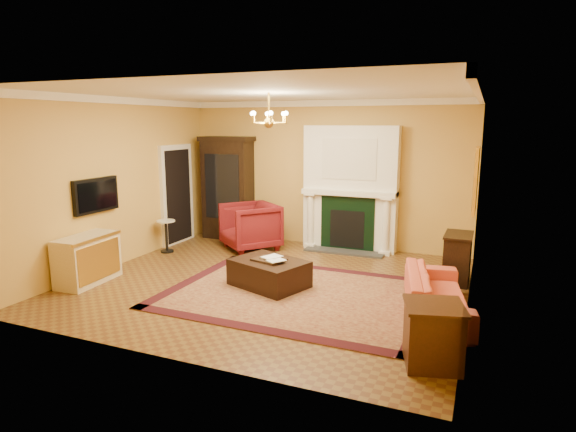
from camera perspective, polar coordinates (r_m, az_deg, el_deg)
The scene contains 26 objects.
floor at distance 7.88m, azimuth -2.13°, elevation -7.98°, with size 6.00×5.50×0.02m, color brown.
ceiling at distance 7.47m, azimuth -2.30°, elevation 14.50°, with size 6.00×5.50×0.02m, color white.
wall_back at distance 10.08m, azimuth 4.39°, elevation 4.97°, with size 6.00×0.02×3.00m, color #BF9444.
wall_front at distance 5.19m, azimuth -15.06°, elevation -1.07°, with size 6.00×0.02×3.00m, color #BF9444.
wall_left at distance 9.20m, azimuth -19.55°, elevation 3.79°, with size 0.02×5.50×3.00m, color #BF9444.
wall_right at distance 6.85m, azimuth 21.32°, elevation 1.41°, with size 0.02×5.50×3.00m, color #BF9444.
fireplace at distance 9.77m, azimuth 7.36°, elevation 2.91°, with size 1.90×0.70×2.50m.
crown_molding at distance 8.34m, azimuth 0.54°, elevation 13.66°, with size 6.00×5.50×0.12m.
doorway at distance 10.53m, azimuth -13.00°, elevation 2.48°, with size 0.08×1.05×2.10m.
tv_panel at distance 8.74m, azimuth -21.79°, elevation 2.30°, with size 0.09×0.95×0.58m.
gilt_mirror at distance 8.22m, azimuth 21.36°, elevation 3.94°, with size 0.06×0.76×1.05m.
chandelier at distance 7.46m, azimuth -2.27°, elevation 11.42°, with size 0.63×0.55×0.53m.
oriental_rug at distance 7.36m, azimuth 1.16°, elevation -9.24°, with size 3.90×2.92×0.02m, color #4A1210.
china_cabinet at distance 10.77m, azimuth -7.15°, elevation 3.05°, with size 1.08×0.49×2.16m, color black.
wingback_armchair at distance 9.84m, azimuth -4.52°, elevation -0.96°, with size 1.01×0.95×1.04m, color maroon.
pedestal_table at distance 9.89m, azimuth -14.22°, elevation -2.05°, with size 0.36×0.36×0.65m.
commode at distance 8.42m, azimuth -22.69°, elevation -4.76°, with size 0.49×1.05×0.78m, color beige.
coral_sofa at distance 6.84m, azimuth 17.24°, elevation -8.01°, with size 1.96×0.57×0.76m, color #C03F3C.
end_table at distance 5.48m, azimuth 16.79°, elevation -13.50°, with size 0.56×0.56×0.65m, color #3B1C10.
console_table at distance 8.28m, azimuth 19.42°, elevation -4.83°, with size 0.39×0.69×0.77m, color black.
leather_ottoman at distance 7.63m, azimuth -2.25°, elevation -6.77°, with size 1.12×0.81×0.42m, color black.
ottoman_tray at distance 7.55m, azimuth -2.30°, elevation -5.19°, with size 0.47×0.37×0.03m, color black.
book_a at distance 7.62m, azimuth -2.53°, elevation -3.73°, with size 0.23×0.03×0.31m, color gray.
book_b at distance 7.44m, azimuth -1.81°, elevation -4.23°, with size 0.20×0.02×0.27m, color gray.
topiary_left at distance 9.85m, azimuth 4.29°, elevation 4.50°, with size 0.14×0.14×0.39m.
topiary_right at distance 9.57m, azimuth 10.39°, elevation 4.34°, with size 0.16×0.16×0.44m.
Camera 1 is at (3.12, -6.77, 2.55)m, focal length 30.00 mm.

